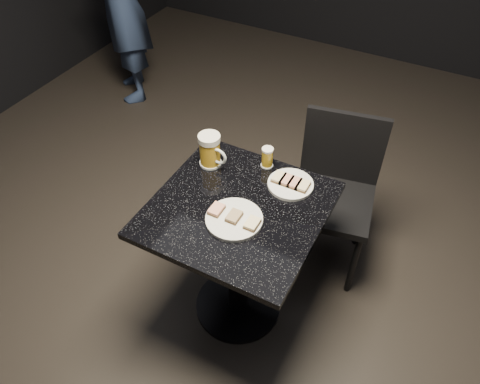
% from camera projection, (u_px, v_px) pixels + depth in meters
% --- Properties ---
extents(floor, '(6.00, 6.00, 0.00)m').
position_uv_depth(floor, '(238.00, 306.00, 2.46)').
color(floor, black).
rests_on(floor, ground).
extents(plate_large, '(0.23, 0.23, 0.01)m').
position_uv_depth(plate_large, '(234.00, 219.00, 1.88)').
color(plate_large, silver).
rests_on(plate_large, table).
extents(plate_small, '(0.20, 0.20, 0.01)m').
position_uv_depth(plate_small, '(290.00, 184.00, 2.03)').
color(plate_small, silver).
rests_on(plate_small, table).
extents(table, '(0.70, 0.70, 0.75)m').
position_uv_depth(table, '(238.00, 244.00, 2.11)').
color(table, black).
rests_on(table, floor).
extents(beer_mug, '(0.14, 0.10, 0.16)m').
position_uv_depth(beer_mug, '(210.00, 150.00, 2.08)').
color(beer_mug, silver).
rests_on(beer_mug, table).
extents(beer_tumbler, '(0.06, 0.06, 0.10)m').
position_uv_depth(beer_tumbler, '(267.00, 157.00, 2.09)').
color(beer_tumbler, silver).
rests_on(beer_tumbler, table).
extents(chair, '(0.47, 0.47, 0.87)m').
position_uv_depth(chair, '(335.00, 187.00, 2.39)').
color(chair, black).
rests_on(chair, floor).
extents(canapes_on_plate_large, '(0.21, 0.07, 0.02)m').
position_uv_depth(canapes_on_plate_large, '(234.00, 216.00, 1.87)').
color(canapes_on_plate_large, '#4C3521').
rests_on(canapes_on_plate_large, plate_large).
extents(canapes_on_plate_small, '(0.16, 0.07, 0.02)m').
position_uv_depth(canapes_on_plate_small, '(291.00, 182.00, 2.02)').
color(canapes_on_plate_small, '#4C3521').
rests_on(canapes_on_plate_small, plate_small).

